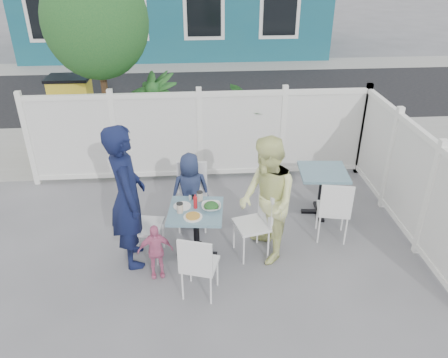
{
  "coord_description": "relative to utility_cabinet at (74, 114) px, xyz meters",
  "views": [
    {
      "loc": [
        -0.02,
        -4.62,
        3.77
      ],
      "look_at": [
        0.38,
        0.54,
        0.96
      ],
      "focal_mm": 35.0,
      "sensor_mm": 36.0,
      "label": 1
    }
  ],
  "objects": [
    {
      "name": "ground",
      "position": [
        2.41,
        -4.0,
        -0.71
      ],
      "size": [
        80.0,
        80.0,
        0.0
      ],
      "primitive_type": "plane",
      "color": "slate"
    },
    {
      "name": "near_sidewalk",
      "position": [
        2.41,
        -0.2,
        -0.7
      ],
      "size": [
        24.0,
        2.6,
        0.01
      ],
      "primitive_type": "cube",
      "color": "gray",
      "rests_on": "ground"
    },
    {
      "name": "street",
      "position": [
        2.41,
        3.5,
        -0.71
      ],
      "size": [
        24.0,
        5.0,
        0.01
      ],
      "primitive_type": "cube",
      "color": "black",
      "rests_on": "ground"
    },
    {
      "name": "far_sidewalk",
      "position": [
        2.41,
        6.6,
        -0.7
      ],
      "size": [
        24.0,
        1.6,
        0.01
      ],
      "primitive_type": "cube",
      "color": "gray",
      "rests_on": "ground"
    },
    {
      "name": "fence_back",
      "position": [
        2.51,
        -1.6,
        0.07
      ],
      "size": [
        5.86,
        0.08,
        1.6
      ],
      "color": "white",
      "rests_on": "ground"
    },
    {
      "name": "fence_right",
      "position": [
        5.41,
        -3.4,
        0.07
      ],
      "size": [
        0.08,
        3.66,
        1.6
      ],
      "rotation": [
        0.0,
        0.0,
        1.57
      ],
      "color": "white",
      "rests_on": "ground"
    },
    {
      "name": "tree",
      "position": [
        0.81,
        -0.7,
        1.88
      ],
      "size": [
        1.8,
        1.62,
        3.59
      ],
      "color": "#382316",
      "rests_on": "ground"
    },
    {
      "name": "utility_cabinet",
      "position": [
        0.0,
        0.0,
        0.0
      ],
      "size": [
        0.77,
        0.56,
        1.42
      ],
      "primitive_type": "cube",
      "rotation": [
        0.0,
        0.0,
        -0.01
      ],
      "color": "gold",
      "rests_on": "ground"
    },
    {
      "name": "potted_shrub_a",
      "position": [
        1.7,
        -0.9,
        0.16
      ],
      "size": [
        1.37,
        1.37,
        1.74
      ],
      "primitive_type": "imported",
      "rotation": [
        0.0,
        0.0,
        5.46
      ],
      "color": "#184B20",
      "rests_on": "ground"
    },
    {
      "name": "potted_shrub_b",
      "position": [
        3.68,
        -1.0,
        0.05
      ],
      "size": [
        1.21,
        1.39,
        1.52
      ],
      "primitive_type": "imported",
      "rotation": [
        0.0,
        0.0,
        4.73
      ],
      "color": "#184B20",
      "rests_on": "ground"
    },
    {
      "name": "main_table",
      "position": [
        2.39,
        -3.86,
        -0.14
      ],
      "size": [
        0.77,
        0.77,
        0.74
      ],
      "rotation": [
        0.0,
        0.0,
        -0.11
      ],
      "color": "#416B77",
      "rests_on": "ground"
    },
    {
      "name": "spare_table",
      "position": [
        4.34,
        -2.92,
        -0.13
      ],
      "size": [
        0.76,
        0.76,
        0.74
      ],
      "rotation": [
        0.0,
        0.0,
        -0.09
      ],
      "color": "#416B77",
      "rests_on": "ground"
    },
    {
      "name": "chair_left",
      "position": [
        1.64,
        -3.78,
        -0.14
      ],
      "size": [
        0.5,
        0.51,
        0.98
      ],
      "rotation": [
        0.0,
        0.0,
        -1.75
      ],
      "color": "white",
      "rests_on": "ground"
    },
    {
      "name": "chair_right",
      "position": [
        3.2,
        -3.84,
        -0.16
      ],
      "size": [
        0.51,
        0.52,
        0.95
      ],
      "rotation": [
        0.0,
        0.0,
        1.83
      ],
      "color": "white",
      "rests_on": "ground"
    },
    {
      "name": "chair_back",
      "position": [
        2.35,
        -3.06,
        -0.14
      ],
      "size": [
        0.47,
        0.45,
        0.98
      ],
      "rotation": [
        0.0,
        0.0,
        3.08
      ],
      "color": "white",
      "rests_on": "ground"
    },
    {
      "name": "chair_near",
      "position": [
        2.39,
        -4.65,
        -0.19
      ],
      "size": [
        0.5,
        0.49,
        0.89
      ],
      "rotation": [
        0.0,
        0.0,
        -0.3
      ],
      "color": "white",
      "rests_on": "ground"
    },
    {
      "name": "chair_spare",
      "position": [
        4.31,
        -3.64,
        -0.16
      ],
      "size": [
        0.5,
        0.49,
        0.95
      ],
      "rotation": [
        0.0,
        0.0,
        -0.2
      ],
      "color": "white",
      "rests_on": "ground"
    },
    {
      "name": "man",
      "position": [
        1.54,
        -3.86,
        0.26
      ],
      "size": [
        0.6,
        0.79,
        1.93
      ],
      "primitive_type": "imported",
      "rotation": [
        0.0,
        0.0,
        1.79
      ],
      "color": "#10173A",
      "rests_on": "ground"
    },
    {
      "name": "woman",
      "position": [
        3.3,
        -3.91,
        0.15
      ],
      "size": [
        0.79,
        0.94,
        1.72
      ],
      "primitive_type": "imported",
      "rotation": [
        0.0,
        0.0,
        -1.39
      ],
      "color": "#EAF657",
      "rests_on": "ground"
    },
    {
      "name": "boy",
      "position": [
        2.33,
        -3.07,
        -0.13
      ],
      "size": [
        0.61,
        0.45,
        1.15
      ],
      "primitive_type": "imported",
      "rotation": [
        0.0,
        0.0,
        3.29
      ],
      "color": "#212C4F",
      "rests_on": "ground"
    },
    {
      "name": "toddler",
      "position": [
        1.87,
        -4.21,
        -0.33
      ],
      "size": [
        0.46,
        0.23,
        0.76
      ],
      "primitive_type": "imported",
      "rotation": [
        0.0,
        0.0,
        0.11
      ],
      "color": "pink",
      "rests_on": "ground"
    },
    {
      "name": "plate_main",
      "position": [
        2.35,
        -4.03,
        0.03
      ],
      "size": [
        0.24,
        0.24,
        0.02
      ],
      "primitive_type": "cylinder",
      "color": "white",
      "rests_on": "main_table"
    },
    {
      "name": "plate_side",
      "position": [
        2.22,
        -3.76,
        0.03
      ],
      "size": [
        0.23,
        0.23,
        0.02
      ],
      "primitive_type": "cylinder",
      "color": "white",
      "rests_on": "main_table"
    },
    {
      "name": "salad_bowl",
      "position": [
        2.59,
        -3.84,
        0.06
      ],
      "size": [
        0.25,
        0.25,
        0.06
      ],
      "primitive_type": "imported",
      "color": "white",
      "rests_on": "main_table"
    },
    {
      "name": "coffee_cup_a",
      "position": [
        2.19,
        -3.89,
        0.09
      ],
      "size": [
        0.08,
        0.08,
        0.12
      ],
      "primitive_type": "cylinder",
      "color": "beige",
      "rests_on": "main_table"
    },
    {
      "name": "coffee_cup_b",
      "position": [
        2.45,
        -3.62,
        0.09
      ],
      "size": [
        0.08,
        0.08,
        0.12
      ],
      "primitive_type": "cylinder",
      "color": "beige",
      "rests_on": "main_table"
    },
    {
      "name": "ketchup_bottle",
      "position": [
        2.39,
        -3.8,
        0.11
      ],
      "size": [
        0.05,
        0.05,
        0.16
      ],
      "primitive_type": "cylinder",
      "color": "red",
      "rests_on": "main_table"
    },
    {
      "name": "salt_shaker",
      "position": [
        2.32,
        -3.61,
        0.06
      ],
      "size": [
        0.03,
        0.03,
        0.07
      ],
      "primitive_type": "cylinder",
      "color": "white",
      "rests_on": "main_table"
    },
    {
      "name": "pepper_shaker",
      "position": [
        2.36,
        -3.58,
        0.06
      ],
      "size": [
        0.03,
        0.03,
        0.07
      ],
      "primitive_type": "cylinder",
      "color": "black",
      "rests_on": "main_table"
    }
  ]
}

